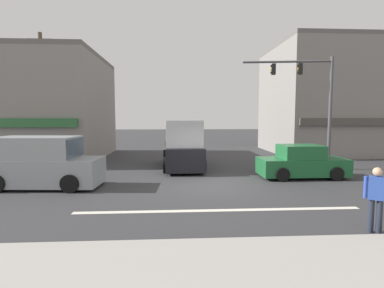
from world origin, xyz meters
TOP-DOWN VIEW (x-y plane):
  - ground_plane at (0.00, 0.00)m, footprint 120.00×120.00m
  - lane_marking_stripe at (0.00, -3.50)m, footprint 9.00×0.24m
  - building_left_block at (-12.72, 9.45)m, footprint 12.38×9.47m
  - building_right_corner at (12.52, 11.50)m, footprint 11.59×8.93m
  - utility_pole_near_left at (-8.92, 5.25)m, footprint 1.40×0.22m
  - traffic_light_mast at (6.25, 3.67)m, footprint 4.85×0.80m
  - box_truck_crossing_leftbound at (-0.90, 4.50)m, footprint 2.37×5.66m
  - sedan_crossing_rightbound at (4.74, 1.36)m, footprint 4.12×1.91m
  - van_parked_curbside at (-6.86, 0.03)m, footprint 4.72×2.28m
  - pedestrian_foreground_with_bag at (3.65, -5.56)m, footprint 0.62×0.55m

SIDE VIEW (x-z plane):
  - ground_plane at x=0.00m, z-range 0.00..0.00m
  - lane_marking_stripe at x=0.00m, z-range 0.00..0.01m
  - sedan_crossing_rightbound at x=4.74m, z-range -0.08..1.50m
  - pedestrian_foreground_with_bag at x=3.65m, z-range 0.12..1.79m
  - van_parked_curbside at x=-6.86m, z-range -0.05..2.06m
  - box_truck_crossing_leftbound at x=-0.90m, z-range -0.12..2.63m
  - building_left_block at x=-12.72m, z-range 0.00..7.23m
  - utility_pole_near_left at x=-8.92m, z-range 0.15..7.82m
  - traffic_light_mast at x=6.25m, z-range 1.08..7.28m
  - building_right_corner at x=12.52m, z-range 0.00..8.73m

